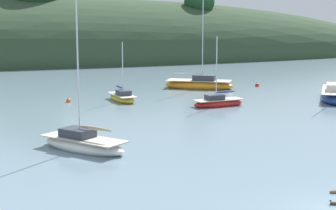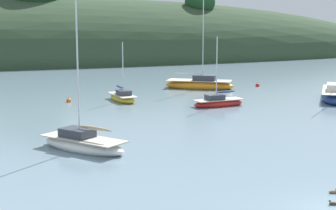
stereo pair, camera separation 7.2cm
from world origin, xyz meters
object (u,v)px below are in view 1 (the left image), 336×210
Objects in this scene: mooring_buoy_channel at (257,85)px; duck_trailing at (334,192)px; sailboat_blue_center at (122,97)px; mooring_buoy_outer at (69,101)px; duck_lone_left at (334,204)px; sailboat_grey_yawl at (218,102)px; sailboat_red_portside at (199,84)px; sailboat_cream_ketch at (83,143)px; sailboat_black_sloop at (336,95)px.

mooring_buoy_channel is 36.32m from duck_trailing.
sailboat_blue_center is 4.80m from mooring_buoy_outer.
sailboat_grey_yawl is at bearing 75.13° from duck_lone_left.
sailboat_cream_ketch is at bearing -127.21° from sailboat_red_portside.
sailboat_grey_yawl is 11.61m from sailboat_red_portside.
sailboat_blue_center is 0.52× the size of sailboat_red_portside.
sailboat_black_sloop reaches higher than mooring_buoy_channel.
sailboat_red_portside is 19.60× the size of mooring_buoy_outer.
sailboat_red_portside reaches higher than mooring_buoy_outer.
sailboat_cream_ketch is 20.04× the size of duck_trailing.
duck_lone_left is (-6.26, -23.57, -0.26)m from sailboat_grey_yawl.
mooring_buoy_channel is 21.83m from mooring_buoy_outer.
sailboat_blue_center is 17.47m from mooring_buoy_channel.
mooring_buoy_outer is 29.62m from duck_trailing.
sailboat_black_sloop is at bearing -81.34° from mooring_buoy_channel.
sailboat_red_portside is 1.06× the size of sailboat_black_sloop.
sailboat_red_portside reaches higher than sailboat_cream_ketch.
sailboat_blue_center is 0.64× the size of sailboat_cream_ketch.
sailboat_grey_yawl is at bearing 76.55° from duck_trailing.
sailboat_grey_yawl is at bearing -39.33° from sailboat_blue_center.
sailboat_red_portside is 14.56m from sailboat_black_sloop.
duck_lone_left is at bearing -127.99° from sailboat_black_sloop.
sailboat_grey_yawl is 11.21× the size of mooring_buoy_channel.
mooring_buoy_outer is 30.61m from duck_lone_left.
sailboat_red_portside is at bearing 74.82° from duck_lone_left.
duck_trailing is (0.90, 1.18, 0.00)m from duck_lone_left.
mooring_buoy_channel is (23.69, 21.80, -0.25)m from sailboat_cream_ketch.
mooring_buoy_channel reaches higher than duck_lone_left.
duck_lone_left is at bearing -88.78° from sailboat_blue_center.
sailboat_red_portside is at bearing 28.82° from sailboat_blue_center.
sailboat_grey_yawl reaches higher than mooring_buoy_channel.
mooring_buoy_outer is 1.32× the size of duck_lone_left.
mooring_buoy_outer is (-21.46, -4.02, 0.00)m from mooring_buoy_channel.
mooring_buoy_channel is (-1.72, 11.31, -0.34)m from sailboat_black_sloop.
sailboat_cream_ketch is at bearing -112.39° from sailboat_blue_center.
sailboat_grey_yawl is 14.77× the size of duck_lone_left.
sailboat_blue_center is 19.53m from sailboat_black_sloop.
sailboat_black_sloop is 18.47× the size of mooring_buoy_channel.
sailboat_grey_yawl is (13.82, 11.21, -0.05)m from sailboat_cream_ketch.
mooring_buoy_outer is at bearing 82.84° from sailboat_cream_ketch.
sailboat_cream_ketch is 0.85× the size of sailboat_black_sloop.
sailboat_cream_ketch is at bearing -137.37° from mooring_buoy_channel.
sailboat_grey_yawl is (6.88, -5.64, 0.00)m from sailboat_blue_center.
sailboat_blue_center is at bearing 161.03° from sailboat_black_sloop.
duck_trailing is (1.53, -28.02, -0.26)m from sailboat_blue_center.
sailboat_cream_ketch reaches higher than mooring_buoy_outer.
mooring_buoy_channel is (16.75, 4.96, -0.19)m from sailboat_blue_center.
sailboat_blue_center reaches higher than duck_trailing.
sailboat_black_sloop is (25.41, 10.50, 0.09)m from sailboat_cream_ketch.
sailboat_blue_center is at bearing 140.67° from sailboat_grey_yawl.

